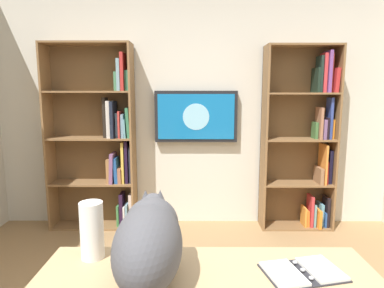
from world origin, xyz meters
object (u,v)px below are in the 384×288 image
Objects in this scene: wall_mounted_tv at (196,117)px; paper_towel_roll at (92,230)px; bookshelf_left at (306,140)px; cat at (149,240)px; bookshelf_right at (102,140)px; open_binder at (303,272)px.

wall_mounted_tv reaches higher than paper_towel_roll.
bookshelf_left reaches higher than cat.
bookshelf_right reaches higher than cat.
paper_towel_roll is at bearing 103.78° from bookshelf_right.
open_binder is at bearing 123.17° from bookshelf_right.
bookshelf_right is 2.18m from paper_towel_roll.
wall_mounted_tv is at bearing -175.50° from bookshelf_right.
cat is at bearing 109.51° from bookshelf_right.
wall_mounted_tv is 3.33× the size of paper_towel_roll.
bookshelf_left is 2.40m from open_binder.
cat is at bearing 148.27° from paper_towel_roll.
bookshelf_left reaches higher than wall_mounted_tv.
paper_towel_roll is (-0.52, 2.12, -0.12)m from bookshelf_right.
wall_mounted_tv is 2.43m from open_binder.
bookshelf_right is 7.38× the size of paper_towel_roll.
bookshelf_left is 1.24m from wall_mounted_tv.
paper_towel_roll reaches higher than open_binder.
bookshelf_right is at bearing -70.49° from cat.
bookshelf_right reaches higher than wall_mounted_tv.
cat is (-0.81, 2.30, -0.08)m from bookshelf_right.
open_binder is at bearing 71.36° from bookshelf_left.
open_binder is 1.35× the size of paper_towel_roll.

